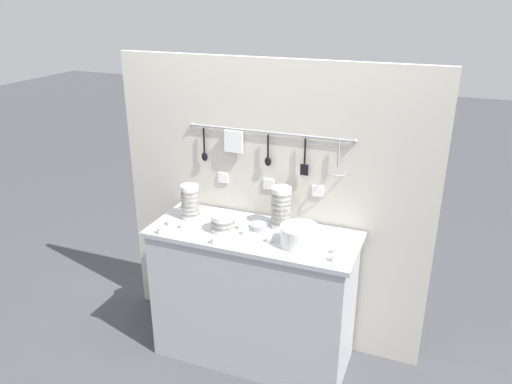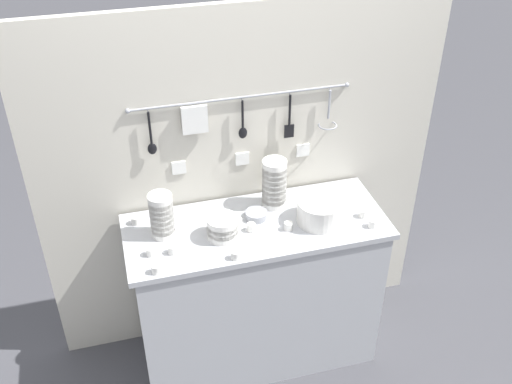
{
  "view_description": "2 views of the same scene",
  "coord_description": "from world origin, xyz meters",
  "px_view_note": "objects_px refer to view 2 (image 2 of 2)",
  "views": [
    {
      "loc": [
        1.02,
        -2.55,
        2.3
      ],
      "look_at": [
        0.02,
        -0.01,
        1.2
      ],
      "focal_mm": 35.0,
      "sensor_mm": 36.0,
      "label": 1
    },
    {
      "loc": [
        -0.62,
        -2.25,
        2.73
      ],
      "look_at": [
        -0.01,
        -0.02,
        1.13
      ],
      "focal_mm": 42.0,
      "sensor_mm": 36.0,
      "label": 2
    }
  ],
  "objects_px": {
    "bowl_stack_wide_centre": "(162,215)",
    "plate_stack": "(320,211)",
    "bowl_stack_nested_right": "(274,183)",
    "cup_mid_row": "(235,255)",
    "cup_centre": "(173,250)",
    "cup_front_left": "(251,227)",
    "bowl_stack_short_front": "(222,227)",
    "cup_front_right": "(238,222)",
    "cup_edge_far": "(151,252)",
    "cup_back_right": "(288,226)",
    "cup_by_caddy": "(363,213)",
    "steel_mixing_bowl": "(256,215)",
    "cup_beside_plates": "(156,269)",
    "cup_edge_near": "(373,223)",
    "cup_back_left": "(135,220)"
  },
  "relations": [
    {
      "from": "cup_by_caddy",
      "to": "cup_beside_plates",
      "type": "bearing_deg",
      "value": -172.36
    },
    {
      "from": "steel_mixing_bowl",
      "to": "cup_back_right",
      "type": "bearing_deg",
      "value": -46.51
    },
    {
      "from": "cup_edge_far",
      "to": "cup_edge_near",
      "type": "relative_size",
      "value": 1.0
    },
    {
      "from": "bowl_stack_short_front",
      "to": "cup_front_right",
      "type": "relative_size",
      "value": 3.62
    },
    {
      "from": "bowl_stack_wide_centre",
      "to": "plate_stack",
      "type": "height_order",
      "value": "bowl_stack_wide_centre"
    },
    {
      "from": "cup_edge_far",
      "to": "cup_front_left",
      "type": "height_order",
      "value": "same"
    },
    {
      "from": "cup_back_right",
      "to": "cup_front_left",
      "type": "bearing_deg",
      "value": 167.3
    },
    {
      "from": "cup_front_right",
      "to": "steel_mixing_bowl",
      "type": "bearing_deg",
      "value": 20.33
    },
    {
      "from": "bowl_stack_short_front",
      "to": "cup_by_caddy",
      "type": "height_order",
      "value": "bowl_stack_short_front"
    },
    {
      "from": "cup_front_right",
      "to": "cup_back_right",
      "type": "xyz_separation_m",
      "value": [
        0.23,
        -0.09,
        0.0
      ]
    },
    {
      "from": "cup_front_right",
      "to": "cup_edge_near",
      "type": "xyz_separation_m",
      "value": [
        0.63,
        -0.18,
        0.0
      ]
    },
    {
      "from": "cup_centre",
      "to": "cup_back_right",
      "type": "distance_m",
      "value": 0.57
    },
    {
      "from": "bowl_stack_wide_centre",
      "to": "cup_back_left",
      "type": "distance_m",
      "value": 0.2
    },
    {
      "from": "bowl_stack_wide_centre",
      "to": "cup_edge_far",
      "type": "bearing_deg",
      "value": -120.13
    },
    {
      "from": "bowl_stack_short_front",
      "to": "bowl_stack_wide_centre",
      "type": "distance_m",
      "value": 0.29
    },
    {
      "from": "bowl_stack_nested_right",
      "to": "cup_back_left",
      "type": "xyz_separation_m",
      "value": [
        -0.71,
        0.02,
        -0.11
      ]
    },
    {
      "from": "bowl_stack_nested_right",
      "to": "cup_back_right",
      "type": "distance_m",
      "value": 0.24
    },
    {
      "from": "cup_back_right",
      "to": "cup_front_right",
      "type": "bearing_deg",
      "value": 157.65
    },
    {
      "from": "steel_mixing_bowl",
      "to": "cup_centre",
      "type": "height_order",
      "value": "cup_centre"
    },
    {
      "from": "cup_back_left",
      "to": "cup_beside_plates",
      "type": "bearing_deg",
      "value": -82.4
    },
    {
      "from": "cup_edge_far",
      "to": "cup_centre",
      "type": "xyz_separation_m",
      "value": [
        0.1,
        -0.01,
        0.0
      ]
    },
    {
      "from": "cup_back_right",
      "to": "cup_front_left",
      "type": "relative_size",
      "value": 1.0
    },
    {
      "from": "bowl_stack_wide_centre",
      "to": "cup_edge_near",
      "type": "relative_size",
      "value": 5.6
    },
    {
      "from": "bowl_stack_wide_centre",
      "to": "plate_stack",
      "type": "distance_m",
      "value": 0.77
    },
    {
      "from": "cup_mid_row",
      "to": "bowl_stack_wide_centre",
      "type": "bearing_deg",
      "value": 138.29
    },
    {
      "from": "bowl_stack_nested_right",
      "to": "cup_mid_row",
      "type": "distance_m",
      "value": 0.48
    },
    {
      "from": "cup_centre",
      "to": "cup_front_left",
      "type": "relative_size",
      "value": 1.0
    },
    {
      "from": "bowl_stack_wide_centre",
      "to": "bowl_stack_nested_right",
      "type": "bearing_deg",
      "value": 9.5
    },
    {
      "from": "bowl_stack_nested_right",
      "to": "cup_back_right",
      "type": "xyz_separation_m",
      "value": [
        0.01,
        -0.22,
        -0.11
      ]
    },
    {
      "from": "cup_front_right",
      "to": "cup_mid_row",
      "type": "bearing_deg",
      "value": -106.72
    },
    {
      "from": "bowl_stack_wide_centre",
      "to": "steel_mixing_bowl",
      "type": "bearing_deg",
      "value": 1.49
    },
    {
      "from": "plate_stack",
      "to": "cup_front_left",
      "type": "distance_m",
      "value": 0.35
    },
    {
      "from": "plate_stack",
      "to": "cup_edge_far",
      "type": "relative_size",
      "value": 5.48
    },
    {
      "from": "cup_front_right",
      "to": "cup_edge_far",
      "type": "bearing_deg",
      "value": -166.15
    },
    {
      "from": "bowl_stack_wide_centre",
      "to": "cup_edge_far",
      "type": "relative_size",
      "value": 5.6
    },
    {
      "from": "cup_by_caddy",
      "to": "cup_centre",
      "type": "relative_size",
      "value": 1.0
    },
    {
      "from": "bowl_stack_short_front",
      "to": "bowl_stack_wide_centre",
      "type": "relative_size",
      "value": 0.65
    },
    {
      "from": "bowl_stack_short_front",
      "to": "cup_centre",
      "type": "distance_m",
      "value": 0.26
    },
    {
      "from": "cup_front_left",
      "to": "cup_front_right",
      "type": "bearing_deg",
      "value": 134.03
    },
    {
      "from": "bowl_stack_short_front",
      "to": "cup_edge_far",
      "type": "height_order",
      "value": "bowl_stack_short_front"
    },
    {
      "from": "cup_edge_far",
      "to": "cup_front_right",
      "type": "distance_m",
      "value": 0.46
    },
    {
      "from": "bowl_stack_wide_centre",
      "to": "cup_back_right",
      "type": "xyz_separation_m",
      "value": [
        0.59,
        -0.12,
        -0.1
      ]
    },
    {
      "from": "bowl_stack_wide_centre",
      "to": "cup_centre",
      "type": "xyz_separation_m",
      "value": [
        0.02,
        -0.15,
        -0.1
      ]
    },
    {
      "from": "cup_back_right",
      "to": "steel_mixing_bowl",
      "type": "bearing_deg",
      "value": 133.49
    },
    {
      "from": "cup_beside_plates",
      "to": "cup_front_left",
      "type": "xyz_separation_m",
      "value": [
        0.49,
        0.18,
        0.0
      ]
    },
    {
      "from": "cup_back_left",
      "to": "cup_centre",
      "type": "bearing_deg",
      "value": -62.19
    },
    {
      "from": "bowl_stack_wide_centre",
      "to": "cup_front_left",
      "type": "relative_size",
      "value": 5.6
    },
    {
      "from": "bowl_stack_short_front",
      "to": "cup_front_left",
      "type": "distance_m",
      "value": 0.15
    },
    {
      "from": "cup_edge_far",
      "to": "cup_mid_row",
      "type": "relative_size",
      "value": 1.0
    },
    {
      "from": "cup_back_right",
      "to": "cup_back_left",
      "type": "bearing_deg",
      "value": 161.21
    }
  ]
}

